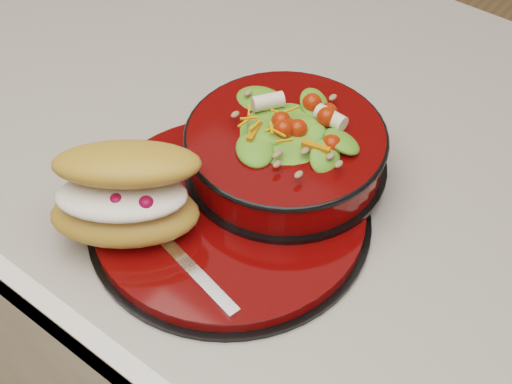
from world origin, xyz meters
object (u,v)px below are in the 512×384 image
Objects in this scene: island_counter at (265,312)px; dinner_plate at (230,214)px; salad_bowl at (286,143)px; fork at (175,252)px; croissant at (126,194)px.

dinner_plate is (0.08, -0.17, 0.46)m from island_counter.
fork is (-0.01, -0.16, -0.03)m from salad_bowl.
island_counter is 7.07× the size of fork.
salad_bowl is at bearing 28.08° from croissant.
croissant is at bearing -87.18° from island_counter.
salad_bowl reaches higher than dinner_plate.
dinner_plate is 1.34× the size of salad_bowl.
salad_bowl reaches higher than croissant.
island_counter is 0.57m from croissant.
dinner_plate is at bearing 8.90° from fork.
island_counter is 0.51m from salad_bowl.
dinner_plate is 0.11m from croissant.
island_counter is at bearing 135.94° from salad_bowl.
croissant is at bearing -114.23° from salad_bowl.
croissant reaches higher than island_counter.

